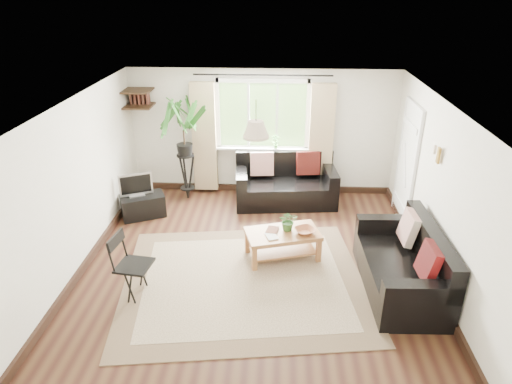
# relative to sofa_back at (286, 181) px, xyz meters

# --- Properties ---
(floor) EXTENTS (5.50, 5.50, 0.00)m
(floor) POSITION_rel_sofa_back_xyz_m (-0.46, -2.23, -0.43)
(floor) COLOR black
(floor) RESTS_ON ground
(ceiling) EXTENTS (5.50, 5.50, 0.00)m
(ceiling) POSITION_rel_sofa_back_xyz_m (-0.46, -2.23, 1.97)
(ceiling) COLOR white
(ceiling) RESTS_ON floor
(wall_back) EXTENTS (5.00, 0.02, 2.40)m
(wall_back) POSITION_rel_sofa_back_xyz_m (-0.46, 0.52, 0.77)
(wall_back) COLOR silver
(wall_back) RESTS_ON floor
(wall_front) EXTENTS (5.00, 0.02, 2.40)m
(wall_front) POSITION_rel_sofa_back_xyz_m (-0.46, -4.98, 0.77)
(wall_front) COLOR silver
(wall_front) RESTS_ON floor
(wall_left) EXTENTS (0.02, 5.50, 2.40)m
(wall_left) POSITION_rel_sofa_back_xyz_m (-2.96, -2.23, 0.77)
(wall_left) COLOR silver
(wall_left) RESTS_ON floor
(wall_right) EXTENTS (0.02, 5.50, 2.40)m
(wall_right) POSITION_rel_sofa_back_xyz_m (2.04, -2.23, 0.77)
(wall_right) COLOR silver
(wall_right) RESTS_ON floor
(rug) EXTENTS (3.67, 3.26, 0.02)m
(rug) POSITION_rel_sofa_back_xyz_m (-0.58, -2.56, -0.42)
(rug) COLOR beige
(rug) RESTS_ON floor
(window) EXTENTS (2.50, 0.16, 2.16)m
(window) POSITION_rel_sofa_back_xyz_m (-0.46, 0.48, 1.12)
(window) COLOR white
(window) RESTS_ON wall_back
(door) EXTENTS (0.06, 0.96, 2.06)m
(door) POSITION_rel_sofa_back_xyz_m (2.01, -0.53, 0.57)
(door) COLOR silver
(door) RESTS_ON wall_right
(corner_shelf) EXTENTS (0.50, 0.50, 0.34)m
(corner_shelf) POSITION_rel_sofa_back_xyz_m (-2.71, 0.27, 1.46)
(corner_shelf) COLOR black
(corner_shelf) RESTS_ON wall_back
(pendant_lamp) EXTENTS (0.36, 0.36, 0.54)m
(pendant_lamp) POSITION_rel_sofa_back_xyz_m (-0.46, -1.83, 1.62)
(pendant_lamp) COLOR beige
(pendant_lamp) RESTS_ON ceiling
(wall_sconce) EXTENTS (0.12, 0.12, 0.28)m
(wall_sconce) POSITION_rel_sofa_back_xyz_m (1.97, -1.93, 1.31)
(wall_sconce) COLOR beige
(wall_sconce) RESTS_ON wall_right
(sofa_back) EXTENTS (1.92, 1.09, 0.87)m
(sofa_back) POSITION_rel_sofa_back_xyz_m (0.00, 0.00, 0.00)
(sofa_back) COLOR black
(sofa_back) RESTS_ON floor
(sofa_right) EXTENTS (1.85, 0.97, 0.86)m
(sofa_right) POSITION_rel_sofa_back_xyz_m (1.53, -2.58, -0.01)
(sofa_right) COLOR black
(sofa_right) RESTS_ON floor
(coffee_table) EXTENTS (1.20, 0.86, 0.44)m
(coffee_table) POSITION_rel_sofa_back_xyz_m (-0.05, -1.91, -0.21)
(coffee_table) COLOR brown
(coffee_table) RESTS_ON floor
(table_plant) EXTENTS (0.28, 0.24, 0.31)m
(table_plant) POSITION_rel_sofa_back_xyz_m (0.03, -1.84, 0.16)
(table_plant) COLOR #305E25
(table_plant) RESTS_ON coffee_table
(bowl) EXTENTS (0.39, 0.39, 0.07)m
(bowl) POSITION_rel_sofa_back_xyz_m (0.27, -1.92, 0.04)
(bowl) COLOR #985534
(bowl) RESTS_ON coffee_table
(book_a) EXTENTS (0.22, 0.25, 0.02)m
(book_a) POSITION_rel_sofa_back_xyz_m (-0.29, -2.08, 0.01)
(book_a) COLOR silver
(book_a) RESTS_ON coffee_table
(book_b) EXTENTS (0.21, 0.26, 0.02)m
(book_b) POSITION_rel_sofa_back_xyz_m (-0.29, -1.86, 0.02)
(book_b) COLOR #563022
(book_b) RESTS_ON coffee_table
(tv_stand) EXTENTS (0.85, 0.69, 0.40)m
(tv_stand) POSITION_rel_sofa_back_xyz_m (-2.53, -0.69, -0.23)
(tv_stand) COLOR black
(tv_stand) RESTS_ON floor
(tv) EXTENTS (0.60, 0.41, 0.44)m
(tv) POSITION_rel_sofa_back_xyz_m (-2.61, -0.69, 0.18)
(tv) COLOR #A5A5AA
(tv) RESTS_ON tv_stand
(palm_stand) EXTENTS (0.92, 0.92, 1.93)m
(palm_stand) POSITION_rel_sofa_back_xyz_m (-1.88, 0.09, 0.53)
(palm_stand) COLOR black
(palm_stand) RESTS_ON floor
(folding_chair) EXTENTS (0.52, 0.52, 0.89)m
(folding_chair) POSITION_rel_sofa_back_xyz_m (-1.99, -2.92, 0.01)
(folding_chair) COLOR black
(folding_chair) RESTS_ON floor
(sill_plant) EXTENTS (0.14, 0.10, 0.27)m
(sill_plant) POSITION_rel_sofa_back_xyz_m (-0.21, 0.40, 0.63)
(sill_plant) COLOR #2D6023
(sill_plant) RESTS_ON window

